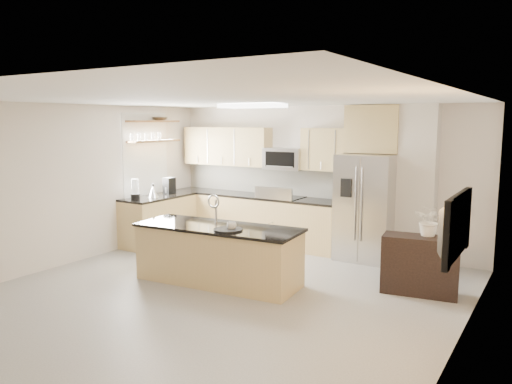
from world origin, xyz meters
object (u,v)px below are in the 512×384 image
Objects in this scene: bowl at (160,118)px; flower_vase at (430,213)px; refrigerator at (367,207)px; television at (445,225)px; platter at (228,230)px; range at (281,221)px; kettle at (153,191)px; credenza at (420,265)px; cup at (232,226)px; microwave at (285,159)px; blender at (135,191)px; island at (218,254)px; coffee_maker at (169,186)px.

bowl is 0.56× the size of flower_vase.
refrigerator is 1.65× the size of television.
television reaches higher than flower_vase.
television reaches higher than platter.
platter is 3.04m from television.
kettle reaches higher than range.
television is (0.64, -1.82, 0.95)m from credenza.
credenza is 7.55× the size of cup.
bowl reaches higher than television.
kettle is at bearing 170.92° from credenza.
credenza is at bearing 28.02° from platter.
microwave is 2.79m from blender.
island reaches higher than platter.
bowl reaches higher than blender.
cup reaches higher than platter.
cup is 2.79m from blender.
island is (0.28, -2.36, -0.05)m from range.
microwave is at bearing 47.25° from television.
coffee_maker is (-2.68, 1.74, 0.18)m from cup.
microwave reaches higher than blender.
television is at bearing -42.75° from microwave.
credenza is at bearing -5.98° from bowl.
refrigerator is 1.81m from credenza.
microwave is 2.82m from platter.
television is at bearing -58.96° from refrigerator.
blender is at bearing -78.82° from bowl.
blender is at bearing -141.46° from range.
kettle is (0.05, 0.40, -0.05)m from blender.
credenza is 4.94m from kettle.
flower_vase reaches higher than blender.
range is 8.68× the size of cup.
kettle is (-2.02, -1.25, 0.56)m from range.
bowl is at bearing 101.18° from blender.
microwave is at bearing 102.10° from platter.
cup is 0.42× the size of coffee_maker.
refrigerator is at bearing -5.86° from microwave.
refrigerator is 3.62m from television.
microwave is at bearing 21.61° from bowl.
island is at bearing -34.48° from coffee_maker.
microwave reaches higher than cup.
blender is 1.50× the size of kettle.
island reaches higher than coffee_maker.
range is 4.50× the size of kettle.
microwave is at bearing 145.10° from credenza.
refrigerator is at bearing 66.10° from cup.
kettle is at bearing -145.81° from microwave.
flower_vase reaches higher than credenza.
range is 1.15× the size of credenza.
range is 3.61× the size of coffee_maker.
platter is 1.28× the size of coffee_maker.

